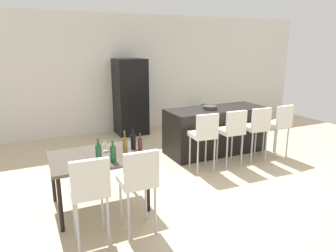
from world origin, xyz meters
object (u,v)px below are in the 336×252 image
kitchen_island (216,130)px  dining_table (98,160)px  wine_glass_far (125,140)px  potted_plant (204,112)px  wine_bottle_right (99,153)px  wine_bottle_inner (125,146)px  wine_bottle_middle (140,146)px  wine_bottle_near (133,141)px  dining_chair_near (90,188)px  dining_chair_far (139,178)px  bar_chair_right (257,126)px  bar_chair_left (204,133)px  bar_chair_middle (232,129)px  fruit_bowl (210,108)px  refrigerator (130,97)px  wine_bottle_end (113,154)px  wine_glass_left (105,142)px  bar_chair_far (279,123)px

kitchen_island → dining_table: 2.98m
wine_glass_far → potted_plant: wine_glass_far is taller
wine_bottle_right → wine_bottle_inner: bearing=18.6°
wine_bottle_middle → wine_bottle_near: wine_bottle_middle is taller
potted_plant → dining_chair_near: bearing=-134.1°
dining_chair_near → dining_chair_far: same height
bar_chair_right → wine_glass_far: (-2.67, -0.30, 0.17)m
bar_chair_left → bar_chair_middle: same height
bar_chair_left → bar_chair_middle: (0.59, -0.00, 0.00)m
wine_bottle_inner → fruit_bowl: wine_bottle_inner is taller
kitchen_island → refrigerator: refrigerator is taller
wine_bottle_end → potted_plant: bearing=45.1°
bar_chair_left → dining_table: bearing=-167.2°
bar_chair_right → wine_bottle_inner: (-2.75, -0.59, 0.17)m
bar_chair_middle → bar_chair_right: (0.56, 0.00, 0.00)m
wine_bottle_right → wine_bottle_end: size_ratio=1.16×
potted_plant → dining_chair_far: bearing=-129.8°
refrigerator → fruit_bowl: size_ratio=6.64×
refrigerator → fruit_bowl: 2.31m
wine_bottle_right → wine_bottle_middle: bearing=8.9°
potted_plant → bar_chair_right: bearing=-102.3°
wine_bottle_inner → refrigerator: 3.67m
wine_glass_far → fruit_bowl: 2.36m
wine_bottle_right → wine_glass_left: bearing=65.9°
wine_glass_left → fruit_bowl: size_ratio=0.63×
bar_chair_far → dining_chair_far: (-3.37, -1.27, 0.00)m
kitchen_island → wine_bottle_near: (-2.18, -1.17, 0.39)m
dining_table → wine_bottle_right: bearing=-98.5°
bar_chair_middle → bar_chair_right: same height
wine_bottle_end → wine_glass_left: 0.45m
wine_glass_left → refrigerator: bearing=65.5°
wine_glass_far → bar_chair_right: bearing=6.5°
kitchen_island → fruit_bowl: fruit_bowl is taller
wine_bottle_middle → wine_bottle_end: size_ratio=1.06×
wine_bottle_right → wine_glass_far: (0.47, 0.41, -0.00)m
wine_glass_far → wine_bottle_inner: bearing=-107.0°
bar_chair_far → wine_bottle_right: 3.76m
dining_chair_far → wine_bottle_middle: dining_chair_far is taller
bar_chair_middle → wine_glass_left: size_ratio=6.03×
bar_chair_right → wine_glass_left: bearing=-174.2°
bar_chair_middle → bar_chair_right: size_ratio=1.00×
dining_chair_far → wine_bottle_near: bearing=74.3°
bar_chair_middle → dining_chair_near: 3.08m
wine_bottle_near → wine_bottle_end: (-0.39, -0.37, -0.00)m
bar_chair_far → wine_bottle_right: wine_bottle_right is taller
bar_chair_right → wine_bottle_middle: 2.64m
bar_chair_far → fruit_bowl: 1.37m
wine_bottle_middle → wine_glass_far: wine_bottle_middle is taller
kitchen_island → dining_chair_near: 3.64m
potted_plant → wine_bottle_end: bearing=-134.9°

